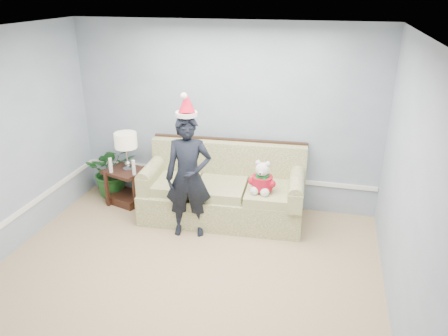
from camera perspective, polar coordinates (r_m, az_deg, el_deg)
The scene contains 10 objects.
room_shell at distance 4.13m, azimuth -8.23°, elevation -2.71°, with size 4.54×5.04×2.74m.
wainscot_trim at distance 5.95m, azimuth -14.17°, elevation -4.59°, with size 4.49×4.99×0.06m.
sofa at distance 6.27m, azimuth -0.07°, elevation -3.13°, with size 2.31×1.09×1.06m.
side_table at distance 6.88m, azimuth -12.62°, elevation -2.77°, with size 0.68×0.62×0.54m.
table_lamp at distance 6.57m, azimuth -12.70°, elevation 3.34°, with size 0.33×0.33×0.58m.
candle_pair at distance 6.58m, azimuth -13.17°, elevation 0.15°, with size 0.43×0.06×0.23m.
houseplant at distance 7.10m, azimuth -14.36°, elevation -0.28°, with size 0.76×0.66×0.84m, color #1B521F.
man at distance 5.66m, azimuth -4.65°, elevation -1.19°, with size 0.60×0.39×1.65m, color black.
santa_hat at distance 5.36m, azimuth -4.92°, elevation 8.19°, with size 0.33×0.36×0.31m.
teddy_bear at distance 5.81m, azimuth 5.00°, elevation -1.69°, with size 0.31×0.33×0.45m.
Camera 1 is at (1.46, -3.45, 3.11)m, focal length 35.00 mm.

